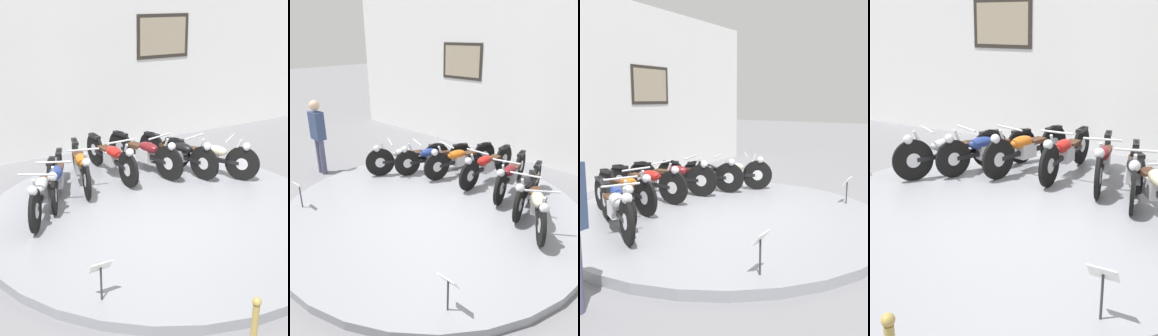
# 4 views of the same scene
# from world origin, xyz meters

# --- Properties ---
(ground_plane) EXTENTS (60.00, 60.00, 0.00)m
(ground_plane) POSITION_xyz_m (0.00, 0.00, 0.00)
(ground_plane) COLOR slate
(display_platform) EXTENTS (5.63, 5.63, 0.14)m
(display_platform) POSITION_xyz_m (0.00, 0.00, 0.07)
(display_platform) COLOR gray
(display_platform) RESTS_ON ground_plane
(back_wall) EXTENTS (14.00, 0.22, 4.49)m
(back_wall) POSITION_xyz_m (0.00, 3.87, 2.25)
(back_wall) COLOR white
(back_wall) RESTS_ON ground_plane
(motorcycle_silver) EXTENTS (1.05, 1.77, 0.80)m
(motorcycle_silver) POSITION_xyz_m (-1.63, 0.86, 0.53)
(motorcycle_silver) COLOR black
(motorcycle_silver) RESTS_ON display_platform
(motorcycle_blue) EXTENTS (0.85, 1.81, 0.78)m
(motorcycle_blue) POSITION_xyz_m (-1.24, 1.32, 0.51)
(motorcycle_blue) COLOR black
(motorcycle_blue) RESTS_ON display_platform
(motorcycle_orange) EXTENTS (0.65, 1.95, 0.80)m
(motorcycle_orange) POSITION_xyz_m (-0.67, 1.63, 0.53)
(motorcycle_orange) COLOR black
(motorcycle_orange) RESTS_ON display_platform
(motorcycle_red) EXTENTS (0.54, 2.01, 0.80)m
(motorcycle_red) POSITION_xyz_m (0.00, 1.74, 0.53)
(motorcycle_red) COLOR black
(motorcycle_red) RESTS_ON display_platform
(motorcycle_maroon) EXTENTS (0.63, 1.97, 0.81)m
(motorcycle_maroon) POSITION_xyz_m (0.67, 1.63, 0.53)
(motorcycle_maroon) COLOR black
(motorcycle_maroon) RESTS_ON display_platform
(motorcycle_black) EXTENTS (0.65, 1.94, 0.80)m
(motorcycle_black) POSITION_xyz_m (1.23, 1.32, 0.52)
(motorcycle_black) COLOR black
(motorcycle_black) RESTS_ON display_platform
(motorcycle_cream) EXTENTS (1.16, 1.68, 0.80)m
(motorcycle_cream) POSITION_xyz_m (1.63, 0.86, 0.52)
(motorcycle_cream) COLOR black
(motorcycle_cream) RESTS_ON display_platform
(info_placard_front_centre) EXTENTS (0.26, 0.11, 0.51)m
(info_placard_front_centre) POSITION_xyz_m (1.83, -1.66, 0.50)
(info_placard_front_centre) COLOR #333338
(info_placard_front_centre) RESTS_ON display_platform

